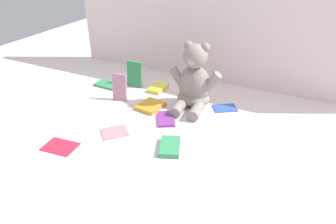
# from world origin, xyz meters

# --- Properties ---
(ground_plane) EXTENTS (3.20, 3.20, 0.00)m
(ground_plane) POSITION_xyz_m (0.00, 0.00, 0.00)
(ground_plane) COLOR silver
(backdrop_drape) EXTENTS (1.67, 0.03, 0.60)m
(backdrop_drape) POSITION_xyz_m (0.00, 0.49, 0.30)
(backdrop_drape) COLOR silver
(backdrop_drape) RESTS_ON ground_plane
(teddy_bear) EXTENTS (0.25, 0.23, 0.30)m
(teddy_bear) POSITION_xyz_m (0.00, 0.17, 0.11)
(teddy_bear) COLOR gray
(teddy_bear) RESTS_ON ground_plane
(book_case_0) EXTENTS (0.11, 0.13, 0.02)m
(book_case_0) POSITION_xyz_m (-0.17, 0.06, 0.01)
(book_case_0) COLOR gold
(book_case_0) RESTS_ON ground_plane
(book_case_1) EXTENTS (0.08, 0.03, 0.14)m
(book_case_1) POSITION_xyz_m (-0.35, 0.23, 0.07)
(book_case_1) COLOR #308B4F
(book_case_1) RESTS_ON ground_plane
(book_case_2) EXTENTS (0.13, 0.13, 0.01)m
(book_case_2) POSITION_xyz_m (-0.20, -0.19, 0.00)
(book_case_2) COLOR #B68193
(book_case_2) RESTS_ON ground_plane
(book_case_3) EXTENTS (0.13, 0.09, 0.01)m
(book_case_3) POSITION_xyz_m (-0.49, 0.18, 0.01)
(book_case_3) COLOR #318E56
(book_case_3) RESTS_ON ground_plane
(book_case_4) EXTENTS (0.12, 0.14, 0.01)m
(book_case_4) POSITION_xyz_m (-0.05, -0.01, 0.01)
(book_case_4) COLOR #803492
(book_case_4) RESTS_ON ground_plane
(book_case_5) EXTENTS (0.11, 0.14, 0.02)m
(book_case_5) POSITION_xyz_m (0.05, -0.19, 0.01)
(book_case_5) COLOR #379A5D
(book_case_5) RESTS_ON ground_plane
(book_case_6) EXTENTS (0.07, 0.12, 0.02)m
(book_case_6) POSITION_xyz_m (-0.22, 0.24, 0.01)
(book_case_6) COLOR yellow
(book_case_6) RESTS_ON ground_plane
(book_case_7) EXTENTS (0.13, 0.12, 0.01)m
(book_case_7) POSITION_xyz_m (0.15, 0.20, 0.00)
(book_case_7) COLOR blue
(book_case_7) RESTS_ON ground_plane
(book_case_8) EXTENTS (0.13, 0.10, 0.01)m
(book_case_8) POSITION_xyz_m (-0.33, -0.36, 0.00)
(book_case_8) COLOR #CD2540
(book_case_8) RESTS_ON ground_plane
(book_case_9) EXTENTS (0.07, 0.04, 0.13)m
(book_case_9) POSITION_xyz_m (-0.34, 0.07, 0.07)
(book_case_9) COLOR #B17B96
(book_case_9) RESTS_ON ground_plane
(book_case_10) EXTENTS (0.08, 0.11, 0.02)m
(book_case_10) POSITION_xyz_m (-0.44, 0.25, 0.01)
(book_case_10) COLOR white
(book_case_10) RESTS_ON ground_plane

